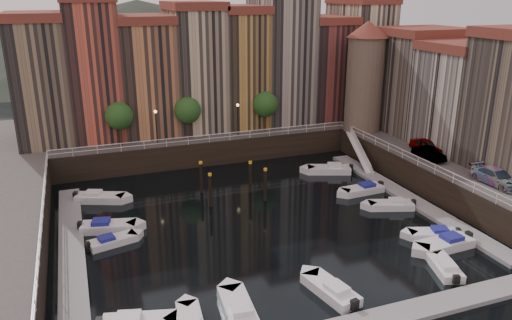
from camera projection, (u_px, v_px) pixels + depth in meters
name	position (u px, v px, depth m)	size (l,w,h in m)	color
ground	(256.00, 219.00, 46.40)	(200.00, 200.00, 0.00)	black
quay_far	(191.00, 133.00, 69.01)	(80.00, 20.00, 3.00)	black
quay_right	(507.00, 175.00, 53.37)	(20.00, 36.00, 3.00)	black
dock_left	(72.00, 253.00, 40.12)	(2.00, 28.00, 0.35)	gray
dock_right	(408.00, 198.00, 50.80)	(2.00, 28.00, 0.35)	gray
mountains	(128.00, 37.00, 142.12)	(145.00, 100.00, 18.00)	#2D382D
far_terrace	(217.00, 66.00, 64.85)	(48.70, 10.30, 17.50)	#7E6B50
right_terrace	(467.00, 92.00, 55.44)	(9.30, 24.30, 14.00)	#6F6254
corner_tower	(365.00, 75.00, 62.60)	(5.20, 5.20, 13.80)	#6B5B4C
promenade_trees	(193.00, 110.00, 60.02)	(21.20, 3.20, 5.20)	black
street_lamps	(198.00, 117.00, 59.46)	(10.36, 0.36, 4.18)	black
railings	(239.00, 165.00, 49.53)	(36.08, 34.04, 0.52)	white
gangway	(360.00, 150.00, 60.30)	(2.78, 8.32, 3.73)	white
mooring_pilings	(232.00, 183.00, 50.76)	(5.93, 4.64, 3.78)	black
boat_left_2	(112.00, 241.00, 41.70)	(4.29, 2.45, 0.96)	silver
boat_left_3	(107.00, 227.00, 44.13)	(5.14, 2.91, 1.15)	silver
boat_left_4	(99.00, 198.00, 50.29)	(5.17, 3.50, 1.17)	silver
boat_right_0	(446.00, 244.00, 41.07)	(5.27, 2.14, 1.20)	silver
boat_right_1	(434.00, 234.00, 42.89)	(4.49, 2.87, 1.01)	silver
boat_right_2	(392.00, 205.00, 48.67)	(4.69, 2.95, 1.05)	silver
boat_right_3	(363.00, 189.00, 52.46)	(4.88, 2.03, 1.11)	silver
boat_right_4	(330.00, 169.00, 58.26)	(5.35, 3.52, 1.21)	silver
boat_near_1	(238.00, 310.00, 32.58)	(2.27, 5.23, 1.18)	silver
boat_near_2	(332.00, 290.00, 34.72)	(2.70, 5.09, 1.14)	silver
boat_near_3	(444.00, 267.00, 37.79)	(2.73, 4.49, 1.01)	silver
car_a	(428.00, 147.00, 55.46)	(1.75, 4.34, 1.48)	gray
car_b	(429.00, 154.00, 53.17)	(1.38, 3.95, 1.30)	gray
car_c	(496.00, 178.00, 46.18)	(2.09, 5.15, 1.49)	gray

